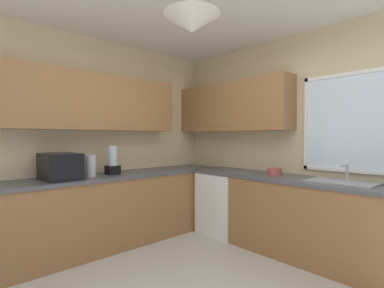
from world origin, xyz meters
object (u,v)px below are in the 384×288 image
(sink_assembly, at_px, (341,182))
(blender_appliance, at_px, (113,161))
(kettle, at_px, (91,166))
(dishwasher, at_px, (225,203))
(microwave, at_px, (60,166))
(bowl, at_px, (274,172))

(sink_assembly, xyz_separation_m, blender_appliance, (-2.21, -1.42, 0.15))
(kettle, relative_size, blender_appliance, 0.71)
(dishwasher, relative_size, sink_assembly, 1.33)
(microwave, distance_m, bowl, 2.50)
(bowl, relative_size, blender_appliance, 0.49)
(kettle, bearing_deg, dishwasher, 69.10)
(kettle, xyz_separation_m, sink_assembly, (2.19, 1.71, -0.12))
(blender_appliance, bearing_deg, bowl, 44.66)
(microwave, height_order, blender_appliance, blender_appliance)
(kettle, distance_m, bowl, 2.22)
(bowl, distance_m, blender_appliance, 2.02)
(sink_assembly, bearing_deg, blender_appliance, -147.19)
(kettle, height_order, blender_appliance, blender_appliance)
(dishwasher, relative_size, kettle, 3.34)
(kettle, distance_m, sink_assembly, 2.78)
(dishwasher, height_order, microwave, microwave)
(dishwasher, relative_size, blender_appliance, 2.36)
(microwave, bearing_deg, sink_assembly, 42.93)
(kettle, height_order, sink_assembly, kettle)
(dishwasher, height_order, sink_assembly, sink_assembly)
(dishwasher, bearing_deg, microwave, -108.13)
(microwave, relative_size, kettle, 1.89)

